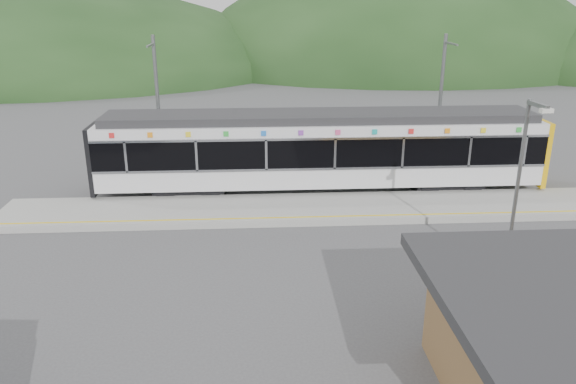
{
  "coord_description": "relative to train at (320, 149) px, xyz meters",
  "views": [
    {
      "loc": [
        -2.29,
        -18.92,
        8.77
      ],
      "look_at": [
        -1.1,
        1.0,
        1.74
      ],
      "focal_mm": 35.0,
      "sensor_mm": 36.0,
      "label": 1
    }
  ],
  "objects": [
    {
      "name": "catenary_mast_east",
      "position": [
        6.32,
        2.56,
        1.58
      ],
      "size": [
        0.18,
        1.8,
        7.0
      ],
      "color": "slate",
      "rests_on": "ground"
    },
    {
      "name": "yellow_line",
      "position": [
        -0.68,
        -4.0,
        -1.76
      ],
      "size": [
        26.0,
        0.1,
        0.01
      ],
      "primitive_type": "cube",
      "color": "yellow",
      "rests_on": "platform"
    },
    {
      "name": "catenary_mast_west",
      "position": [
        -7.68,
        2.56,
        1.58
      ],
      "size": [
        0.18,
        1.8,
        7.0
      ],
      "color": "slate",
      "rests_on": "ground"
    },
    {
      "name": "platform",
      "position": [
        -0.68,
        -2.7,
        -1.91
      ],
      "size": [
        26.0,
        3.2,
        0.3
      ],
      "primitive_type": "cube",
      "color": "#9E9E99",
      "rests_on": "ground"
    },
    {
      "name": "hills",
      "position": [
        5.51,
        -0.71,
        -2.06
      ],
      "size": [
        146.0,
        149.0,
        26.0
      ],
      "color": "#1E3D19",
      "rests_on": "ground"
    },
    {
      "name": "ground",
      "position": [
        -0.68,
        -6.0,
        -2.06
      ],
      "size": [
        120.0,
        120.0,
        0.0
      ],
      "primitive_type": "plane",
      "color": "#4C4C4F",
      "rests_on": "ground"
    },
    {
      "name": "lamp_post",
      "position": [
        5.08,
        -9.12,
        1.46
      ],
      "size": [
        0.36,
        1.05,
        5.9
      ],
      "rotation": [
        0.0,
        0.0,
        0.09
      ],
      "color": "slate",
      "rests_on": "ground"
    },
    {
      "name": "train",
      "position": [
        0.0,
        0.0,
        0.0
      ],
      "size": [
        20.44,
        3.01,
        3.74
      ],
      "color": "black",
      "rests_on": "ground"
    }
  ]
}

